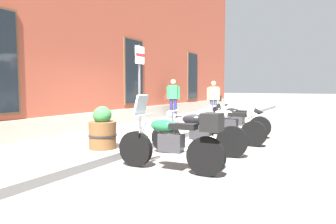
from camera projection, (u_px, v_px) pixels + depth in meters
ground_plane at (167, 144)px, 8.03m from camera, size 140.00×140.00×0.00m
sidewalk at (121, 137)px, 8.75m from camera, size 33.32×3.01×0.16m
lane_stripe at (297, 158)px, 6.49m from camera, size 33.32×0.12×0.01m
motorcycle_green_touring at (174, 140)px, 5.37m from camera, size 0.62×2.08×1.37m
motorcycle_black_naked at (197, 133)px, 6.73m from camera, size 0.66×2.16×0.98m
motorcycle_white_sport at (224, 123)px, 8.07m from camera, size 0.62×2.07×1.04m
motorcycle_black_sport at (232, 118)px, 9.41m from camera, size 0.62×2.18×0.99m
pedestrian_striped_shirt at (173, 96)px, 13.33m from camera, size 0.34×0.64×1.69m
pedestrian_tan_coat at (214, 97)px, 13.47m from camera, size 0.48×0.56×1.62m
parking_sign at (140, 79)px, 7.68m from camera, size 0.36×0.07×2.41m
barrel_planter at (103, 131)px, 6.67m from camera, size 0.63×0.63×0.93m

